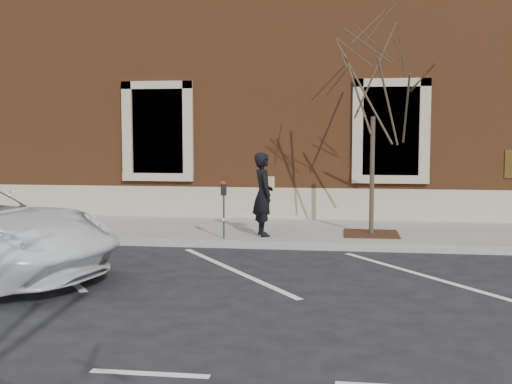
# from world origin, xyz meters

# --- Properties ---
(ground) EXTENTS (120.00, 120.00, 0.00)m
(ground) POSITION_xyz_m (0.00, 0.00, 0.00)
(ground) COLOR #28282B
(ground) RESTS_ON ground
(sidewalk_near) EXTENTS (40.00, 3.50, 0.15)m
(sidewalk_near) POSITION_xyz_m (0.00, 1.75, 0.07)
(sidewalk_near) COLOR gray
(sidewalk_near) RESTS_ON ground
(curb_near) EXTENTS (40.00, 0.12, 0.15)m
(curb_near) POSITION_xyz_m (0.00, -0.05, 0.07)
(curb_near) COLOR #9E9E99
(curb_near) RESTS_ON ground
(parking_stripes) EXTENTS (28.00, 4.40, 0.01)m
(parking_stripes) POSITION_xyz_m (0.00, -2.20, 0.00)
(parking_stripes) COLOR silver
(parking_stripes) RESTS_ON ground
(building_civic) EXTENTS (40.00, 8.62, 8.00)m
(building_civic) POSITION_xyz_m (0.00, 7.74, 4.00)
(building_civic) COLOR brown
(building_civic) RESTS_ON ground
(man) EXTENTS (0.64, 0.76, 1.79)m
(man) POSITION_xyz_m (0.14, 0.67, 1.05)
(man) COLOR black
(man) RESTS_ON sidewalk_near
(parking_meter) EXTENTS (0.11, 0.08, 1.21)m
(parking_meter) POSITION_xyz_m (-0.61, 0.12, 0.99)
(parking_meter) COLOR #595B60
(parking_meter) RESTS_ON sidewalk_near
(tree_grate) EXTENTS (1.18, 1.18, 0.03)m
(tree_grate) POSITION_xyz_m (2.46, 1.17, 0.16)
(tree_grate) COLOR #432515
(tree_grate) RESTS_ON sidewalk_near
(sapling) EXTENTS (2.79, 2.79, 4.65)m
(sapling) POSITION_xyz_m (2.46, 1.17, 3.40)
(sapling) COLOR #49382C
(sapling) RESTS_ON sidewalk_near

